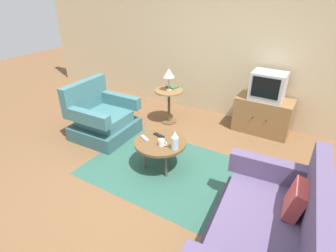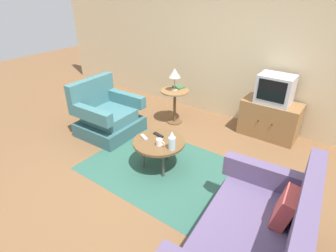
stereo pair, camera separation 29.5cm
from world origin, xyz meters
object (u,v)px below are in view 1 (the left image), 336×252
(vase, at_px, (175,141))
(tv_remote_silver, at_px, (145,138))
(tv_stand, at_px, (263,115))
(tv_remote_dark, at_px, (159,135))
(coffee_table, at_px, (160,143))
(table_lamp, at_px, (169,74))
(mug, at_px, (162,143))
(television, at_px, (268,86))
(side_table, at_px, (169,99))
(couch, at_px, (266,234))
(book, at_px, (172,87))
(armchair, at_px, (102,119))

(vase, height_order, tv_remote_silver, vase)
(tv_stand, xyz_separation_m, tv_remote_dark, (-1.04, -1.72, 0.14))
(coffee_table, xyz_separation_m, table_lamp, (-0.62, 1.26, 0.55))
(coffee_table, bearing_deg, mug, -46.60)
(table_lamp, bearing_deg, coffee_table, -63.82)
(television, xyz_separation_m, vase, (-0.69, -1.87, -0.29))
(side_table, relative_size, table_lamp, 1.58)
(vase, xyz_separation_m, tv_remote_dark, (-0.36, 0.17, -0.12))
(television, bearing_deg, side_table, -161.49)
(vase, relative_size, tv_remote_dark, 1.47)
(couch, relative_size, book, 7.21)
(armchair, xyz_separation_m, book, (0.71, 1.15, 0.35))
(tv_stand, height_order, mug, tv_stand)
(mug, bearing_deg, tv_stand, 65.49)
(tv_stand, xyz_separation_m, table_lamp, (-1.57, -0.57, 0.65))
(side_table, bearing_deg, armchair, -126.27)
(coffee_table, relative_size, side_table, 1.12)
(tv_remote_dark, bearing_deg, tv_remote_silver, -115.53)
(book, bearing_deg, armchair, -108.56)
(mug, xyz_separation_m, tv_remote_silver, (-0.29, 0.03, -0.04))
(side_table, relative_size, tv_stand, 0.69)
(armchair, distance_m, tv_remote_dark, 1.29)
(television, relative_size, tv_remote_silver, 3.33)
(television, xyz_separation_m, tv_remote_silver, (-1.17, -1.87, -0.40))
(coffee_table, xyz_separation_m, tv_remote_silver, (-0.22, -0.05, 0.04))
(tv_remote_silver, bearing_deg, tv_stand, -95.94)
(armchair, distance_m, side_table, 1.25)
(coffee_table, height_order, mug, mug)
(armchair, height_order, table_lamp, table_lamp)
(table_lamp, xyz_separation_m, mug, (0.70, -1.34, -0.47))
(television, height_order, vase, television)
(side_table, height_order, table_lamp, table_lamp)
(armchair, relative_size, couch, 0.60)
(coffee_table, bearing_deg, tv_remote_dark, 129.91)
(television, distance_m, tv_remote_silver, 2.24)
(armchair, relative_size, vase, 3.65)
(coffee_table, xyz_separation_m, mug, (0.08, -0.08, 0.08))
(table_lamp, bearing_deg, book, 99.46)
(tv_remote_silver, bearing_deg, mug, -159.37)
(couch, relative_size, mug, 12.26)
(mug, height_order, tv_remote_silver, mug)
(couch, xyz_separation_m, coffee_table, (-1.60, 0.69, 0.09))
(side_table, height_order, tv_remote_dark, side_table)
(mug, bearing_deg, vase, 6.36)
(coffee_table, relative_size, tv_stand, 0.77)
(table_lamp, height_order, vase, table_lamp)
(couch, xyz_separation_m, side_table, (-2.23, 1.98, 0.15))
(side_table, distance_m, vase, 1.62)
(armchair, height_order, book, armchair)
(couch, distance_m, tv_remote_silver, 1.93)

